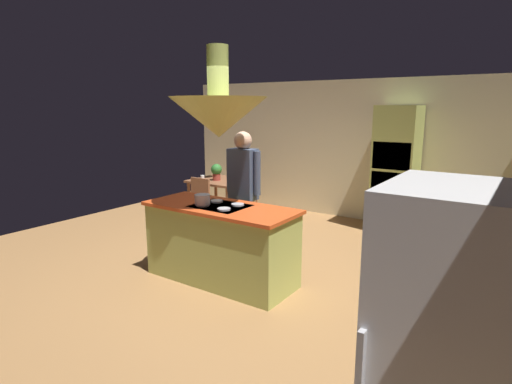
# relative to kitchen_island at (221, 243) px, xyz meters

# --- Properties ---
(ground) EXTENTS (8.16, 8.16, 0.00)m
(ground) POSITION_rel_kitchen_island_xyz_m (0.00, 0.20, -0.47)
(ground) COLOR #9E7042
(wall_back) EXTENTS (6.80, 0.10, 2.55)m
(wall_back) POSITION_rel_kitchen_island_xyz_m (0.00, 3.65, 0.81)
(wall_back) COLOR beige
(wall_back) RESTS_ON ground
(kitchen_island) EXTENTS (1.87, 0.77, 0.95)m
(kitchen_island) POSITION_rel_kitchen_island_xyz_m (0.00, 0.00, 0.00)
(kitchen_island) COLOR #A8B259
(kitchen_island) RESTS_ON ground
(counter_run_right) EXTENTS (0.73, 2.29, 0.93)m
(counter_run_right) POSITION_rel_kitchen_island_xyz_m (2.84, 0.80, 0.01)
(counter_run_right) COLOR #A8B259
(counter_run_right) RESTS_ON ground
(oven_tower) EXTENTS (0.66, 0.62, 2.09)m
(oven_tower) POSITION_rel_kitchen_island_xyz_m (1.10, 3.24, 0.58)
(oven_tower) COLOR #A8B259
(oven_tower) RESTS_ON ground
(refrigerator) EXTENTS (0.72, 0.74, 1.73)m
(refrigerator) POSITION_rel_kitchen_island_xyz_m (2.80, -1.70, 0.40)
(refrigerator) COLOR white
(refrigerator) RESTS_ON ground
(dining_table) EXTENTS (1.01, 0.88, 0.76)m
(dining_table) POSITION_rel_kitchen_island_xyz_m (-1.70, 2.10, 0.19)
(dining_table) COLOR brown
(dining_table) RESTS_ON ground
(person_at_island) EXTENTS (0.53, 0.23, 1.76)m
(person_at_island) POSITION_rel_kitchen_island_xyz_m (-0.14, 0.66, 0.55)
(person_at_island) COLOR tan
(person_at_island) RESTS_ON ground
(range_hood) EXTENTS (1.10, 1.10, 1.00)m
(range_hood) POSITION_rel_kitchen_island_xyz_m (0.00, -0.00, 1.51)
(range_hood) COLOR #A8B259
(pendant_light_over_table) EXTENTS (0.32, 0.32, 0.82)m
(pendant_light_over_table) POSITION_rel_kitchen_island_xyz_m (-1.70, 2.10, 1.39)
(pendant_light_over_table) COLOR #E0B266
(chair_facing_island) EXTENTS (0.40, 0.40, 0.87)m
(chair_facing_island) POSITION_rel_kitchen_island_xyz_m (-1.70, 1.44, 0.04)
(chair_facing_island) COLOR brown
(chair_facing_island) RESTS_ON ground
(chair_by_back_wall) EXTENTS (0.40, 0.40, 0.87)m
(chair_by_back_wall) POSITION_rel_kitchen_island_xyz_m (-1.70, 2.76, 0.04)
(chair_by_back_wall) COLOR brown
(chair_by_back_wall) RESTS_ON ground
(potted_plant_on_table) EXTENTS (0.20, 0.20, 0.30)m
(potted_plant_on_table) POSITION_rel_kitchen_island_xyz_m (-1.73, 2.01, 0.46)
(potted_plant_on_table) COLOR #99382D
(potted_plant_on_table) RESTS_ON dining_table
(cup_on_table) EXTENTS (0.07, 0.07, 0.09)m
(cup_on_table) POSITION_rel_kitchen_island_xyz_m (-1.95, 1.88, 0.34)
(cup_on_table) COLOR white
(cup_on_table) RESTS_ON dining_table
(canister_flour) EXTENTS (0.12, 0.12, 0.18)m
(canister_flour) POSITION_rel_kitchen_island_xyz_m (2.84, 0.24, 0.55)
(canister_flour) COLOR #E0B78C
(canister_flour) RESTS_ON counter_run_right
(canister_sugar) EXTENTS (0.14, 0.14, 0.15)m
(canister_sugar) POSITION_rel_kitchen_island_xyz_m (2.84, 0.42, 0.54)
(canister_sugar) COLOR #E0B78C
(canister_sugar) RESTS_ON counter_run_right
(canister_tea) EXTENTS (0.10, 0.10, 0.21)m
(canister_tea) POSITION_rel_kitchen_island_xyz_m (2.84, 0.60, 0.56)
(canister_tea) COLOR silver
(canister_tea) RESTS_ON counter_run_right
(microwave_on_counter) EXTENTS (0.46, 0.36, 0.28)m
(microwave_on_counter) POSITION_rel_kitchen_island_xyz_m (2.84, 1.48, 0.60)
(microwave_on_counter) COLOR #232326
(microwave_on_counter) RESTS_ON counter_run_right
(cooking_pot_on_cooktop) EXTENTS (0.18, 0.18, 0.12)m
(cooking_pot_on_cooktop) POSITION_rel_kitchen_island_xyz_m (-0.16, -0.13, 0.54)
(cooking_pot_on_cooktop) COLOR #B2B2B7
(cooking_pot_on_cooktop) RESTS_ON kitchen_island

